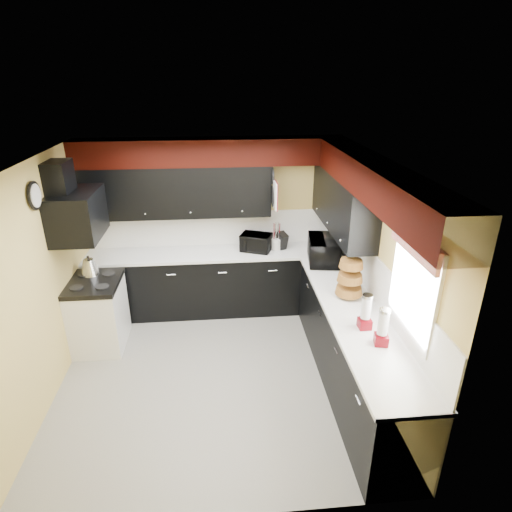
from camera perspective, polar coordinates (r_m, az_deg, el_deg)
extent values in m
plane|color=gray|center=(5.30, -5.10, -15.29)|extent=(3.60, 3.60, 0.00)
cube|color=#E0C666|center=(6.28, -5.67, 4.24)|extent=(3.60, 0.06, 2.50)
cube|color=#E0C666|center=(4.93, 15.76, -2.15)|extent=(0.06, 3.60, 2.50)
cube|color=#E0C666|center=(4.99, -26.84, -3.63)|extent=(0.06, 3.60, 2.50)
cube|color=white|center=(4.21, -6.33, 12.27)|extent=(3.60, 3.60, 0.06)
cube|color=black|center=(6.32, -5.38, -3.52)|extent=(3.60, 0.60, 0.90)
cube|color=black|center=(4.99, 12.63, -12.12)|extent=(0.60, 3.00, 0.90)
cube|color=white|center=(6.12, -5.54, 0.40)|extent=(3.62, 0.64, 0.04)
cube|color=white|center=(4.74, 13.13, -7.49)|extent=(0.64, 3.02, 0.04)
cube|color=white|center=(6.29, -5.65, 3.69)|extent=(3.60, 0.02, 0.50)
cube|color=white|center=(4.95, 15.58, -2.78)|extent=(0.02, 3.60, 0.50)
cube|color=black|center=(5.98, -10.72, 8.47)|extent=(2.60, 0.35, 0.70)
cube|color=black|center=(5.48, 11.47, 7.03)|extent=(0.35, 1.80, 0.70)
cube|color=black|center=(5.84, -6.09, 13.66)|extent=(3.60, 0.36, 0.35)
cube|color=black|center=(4.36, 15.87, 9.55)|extent=(0.36, 3.24, 0.35)
cube|color=white|center=(5.89, -20.21, -7.41)|extent=(0.60, 0.75, 0.86)
cube|color=black|center=(5.67, -20.85, -3.41)|extent=(0.62, 0.77, 0.06)
cube|color=black|center=(5.37, -22.72, 5.09)|extent=(0.50, 0.78, 0.55)
cube|color=black|center=(5.31, -24.78, 9.29)|extent=(0.24, 0.40, 0.40)
cube|color=red|center=(3.88, 20.39, 1.44)|extent=(0.04, 0.88, 0.20)
cube|color=white|center=(5.69, 2.58, 8.09)|extent=(0.03, 0.26, 0.35)
imported|color=black|center=(6.09, 0.00, 1.82)|extent=(0.52, 0.48, 0.24)
imported|color=black|center=(5.78, 9.10, 0.78)|extent=(0.49, 0.65, 0.33)
cylinder|color=silver|center=(6.15, 2.76, 1.62)|extent=(0.20, 0.20, 0.17)
cube|color=black|center=(6.15, 3.44, 2.02)|extent=(0.16, 0.19, 0.25)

